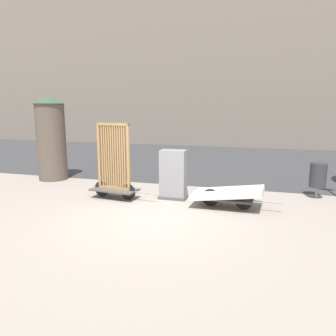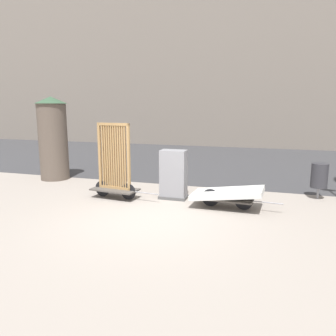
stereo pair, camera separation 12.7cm
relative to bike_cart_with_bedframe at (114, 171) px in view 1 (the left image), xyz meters
name	(u,v)px [view 1 (the left image)]	position (x,y,z in m)	size (l,w,h in m)	color
ground_plane	(151,220)	(1.55, -1.40, -0.77)	(60.00, 60.00, 0.00)	gray
road_strip	(211,160)	(1.55, 7.31, -0.76)	(56.00, 10.69, 0.01)	#38383A
building_facade	(231,45)	(1.55, 14.66, 5.71)	(48.00, 4.00, 12.95)	slate
bike_cart_with_bedframe	(114,171)	(0.00, 0.00, 0.00)	(2.03, 0.78, 2.09)	#4C4742
bike_cart_with_mattress	(227,194)	(3.10, 0.00, -0.41)	(2.26, 1.03, 0.57)	#4C4742
utility_cabinet	(173,176)	(1.57, 0.45, -0.13)	(0.76, 0.49, 1.36)	#4C4C4C
trash_bin	(318,175)	(5.41, 1.62, -0.12)	(0.44, 0.44, 0.99)	gray
advertising_column	(51,138)	(-3.14, 1.62, 0.69)	(1.10, 1.10, 2.86)	brown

